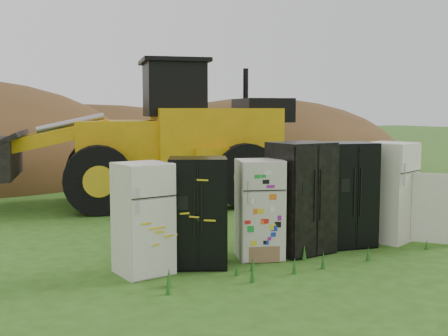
# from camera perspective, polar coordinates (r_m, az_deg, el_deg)

# --- Properties ---
(ground) EXTENTS (120.00, 120.00, 0.00)m
(ground) POSITION_cam_1_polar(r_m,az_deg,el_deg) (9.96, 5.95, -8.67)
(ground) COLOR #2D5316
(ground) RESTS_ON ground
(fridge_leftmost) EXTENTS (0.85, 0.82, 1.71)m
(fridge_leftmost) POSITION_cam_1_polar(r_m,az_deg,el_deg) (8.69, -8.23, -5.09)
(fridge_leftmost) COLOR white
(fridge_leftmost) RESTS_ON ground
(fridge_black_side) EXTENTS (1.13, 1.03, 1.75)m
(fridge_black_side) POSITION_cam_1_polar(r_m,az_deg,el_deg) (9.01, -2.66, -4.49)
(fridge_black_side) COLOR black
(fridge_black_side) RESTS_ON ground
(fridge_sticker) EXTENTS (0.92, 0.88, 1.67)m
(fridge_sticker) POSITION_cam_1_polar(r_m,az_deg,el_deg) (9.52, 3.64, -4.17)
(fridge_sticker) COLOR silver
(fridge_sticker) RESTS_ON ground
(fridge_dark_mid) EXTENTS (1.07, 0.91, 1.95)m
(fridge_dark_mid) POSITION_cam_1_polar(r_m,az_deg,el_deg) (9.92, 7.80, -3.00)
(fridge_dark_mid) COLOR black
(fridge_dark_mid) RESTS_ON ground
(fridge_black_right) EXTENTS (1.08, 0.95, 1.91)m
(fridge_black_right) POSITION_cam_1_polar(r_m,az_deg,el_deg) (10.58, 12.23, -2.62)
(fridge_black_right) COLOR black
(fridge_black_right) RESTS_ON ground
(fridge_open_door) EXTENTS (1.09, 1.05, 1.89)m
(fridge_open_door) POSITION_cam_1_polar(r_m,az_deg,el_deg) (11.19, 16.44, -2.32)
(fridge_open_door) COLOR white
(fridge_open_door) RESTS_ON ground
(wheel_loader) EXTENTS (8.41, 4.85, 3.82)m
(wheel_loader) POSITION_cam_1_polar(r_m,az_deg,el_deg) (14.95, -8.72, 3.60)
(wheel_loader) COLOR orange
(wheel_loader) RESTS_ON ground
(dirt_mound_right) EXTENTS (13.26, 9.73, 5.98)m
(dirt_mound_right) POSITION_cam_1_polar(r_m,az_deg,el_deg) (23.21, 3.68, -0.26)
(dirt_mound_right) COLOR #432D15
(dirt_mound_right) RESTS_ON ground
(dirt_mound_back) EXTENTS (17.63, 11.75, 5.51)m
(dirt_mound_back) POSITION_cam_1_polar(r_m,az_deg,el_deg) (26.81, -13.76, 0.42)
(dirt_mound_back) COLOR #432D15
(dirt_mound_back) RESTS_ON ground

